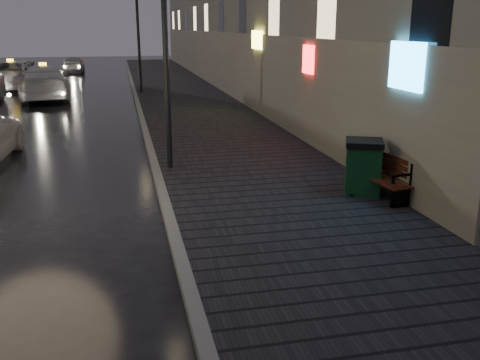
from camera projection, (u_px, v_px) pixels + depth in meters
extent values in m
plane|color=black|center=(77.00, 294.00, 7.31)|extent=(120.00, 120.00, 0.00)
cube|color=black|center=(182.00, 95.00, 27.79)|extent=(4.60, 58.00, 0.15)
cube|color=slate|center=(135.00, 96.00, 27.29)|extent=(0.20, 58.00, 0.15)
cylinder|color=black|center=(166.00, 65.00, 12.59)|extent=(0.14, 0.14, 5.00)
cylinder|color=black|center=(139.00, 43.00, 27.58)|extent=(0.14, 0.14, 5.00)
cube|color=black|center=(401.00, 197.00, 10.34)|extent=(0.47, 0.12, 0.38)
cube|color=black|center=(412.00, 180.00, 10.32)|extent=(0.06, 0.06, 0.66)
cube|color=black|center=(401.00, 175.00, 10.20)|extent=(0.40, 0.10, 0.05)
cube|color=black|center=(361.00, 179.00, 11.61)|extent=(0.47, 0.12, 0.38)
cube|color=black|center=(371.00, 163.00, 11.59)|extent=(0.06, 0.06, 0.66)
cube|color=black|center=(361.00, 159.00, 11.47)|extent=(0.40, 0.10, 0.05)
cube|color=#3C150D|center=(381.00, 177.00, 10.92)|extent=(0.80, 1.75, 0.04)
cube|color=#3C150D|center=(391.00, 164.00, 10.91)|extent=(0.25, 1.68, 0.38)
cube|color=#0E321A|center=(363.00, 170.00, 11.09)|extent=(0.91, 0.91, 1.01)
cube|color=black|center=(365.00, 143.00, 10.93)|extent=(0.98, 0.98, 0.13)
imported|color=silver|center=(44.00, 83.00, 26.27)|extent=(2.98, 5.96, 1.66)
imported|color=silver|center=(12.00, 75.00, 30.89)|extent=(3.08, 5.80, 1.55)
imported|color=#94959B|center=(74.00, 64.00, 41.22)|extent=(1.59, 3.81, 1.29)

